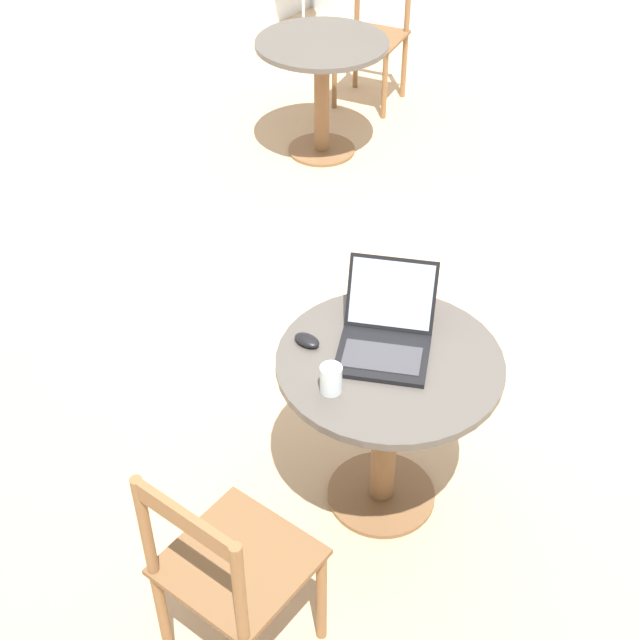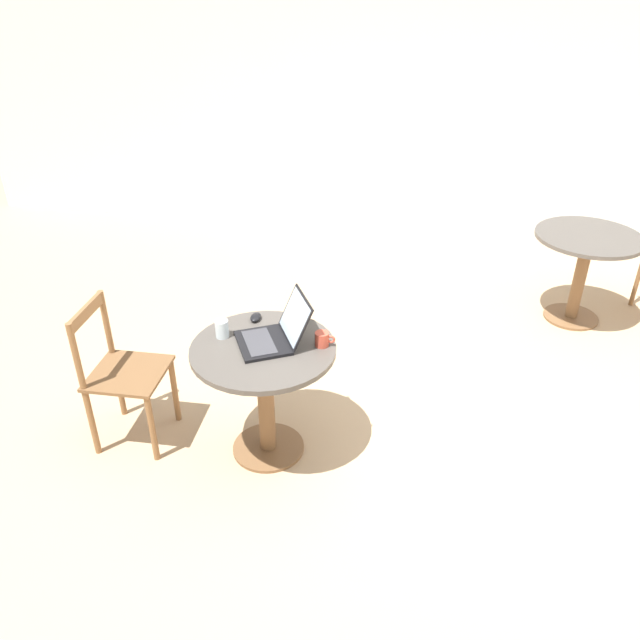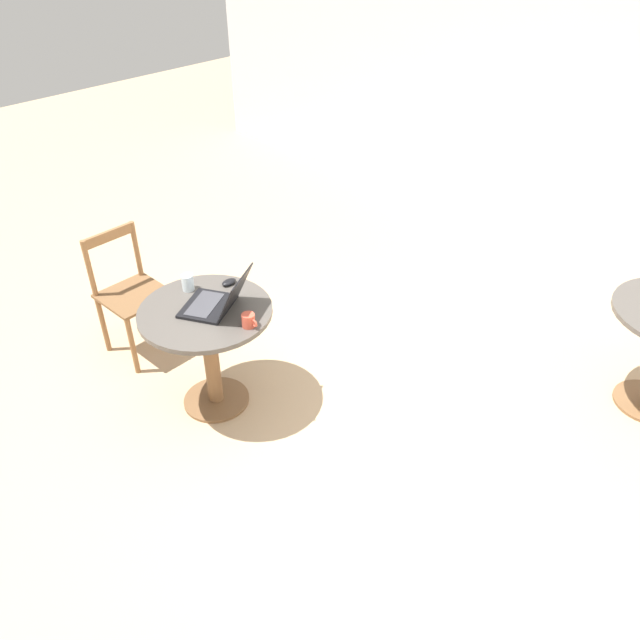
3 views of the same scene
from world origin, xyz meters
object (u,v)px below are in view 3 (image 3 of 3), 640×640
at_px(cafe_table_near, 208,334).
at_px(mouse, 229,282).
at_px(laptop, 216,302).
at_px(chair_near_left, 131,294).
at_px(drinking_glass, 188,282).
at_px(mug, 249,320).

relative_size(cafe_table_near, mouse, 7.88).
xyz_separation_m(laptop, mouse, (-0.16, 0.22, -0.04)).
xyz_separation_m(chair_near_left, drinking_glass, (0.60, 0.08, 0.32)).
bearing_deg(mug, laptop, -177.16).
relative_size(chair_near_left, drinking_glass, 8.71).
bearing_deg(chair_near_left, mouse, 21.13).
distance_m(laptop, mouse, 0.27).
height_order(cafe_table_near, laptop, laptop).
bearing_deg(laptop, mug, 2.84).
relative_size(mouse, mug, 0.90).
relative_size(cafe_table_near, mug, 7.09).
height_order(mouse, mug, mug).
relative_size(cafe_table_near, laptop, 1.67).
distance_m(mouse, drinking_glass, 0.25).
bearing_deg(laptop, cafe_table_near, -130.83).
distance_m(cafe_table_near, laptop, 0.24).
relative_size(laptop, mouse, 4.73).
bearing_deg(cafe_table_near, laptop, 49.17).
xyz_separation_m(chair_near_left, laptop, (0.89, 0.06, 0.32)).
height_order(laptop, mug, laptop).
height_order(chair_near_left, laptop, laptop).
xyz_separation_m(cafe_table_near, mug, (0.31, 0.07, 0.22)).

